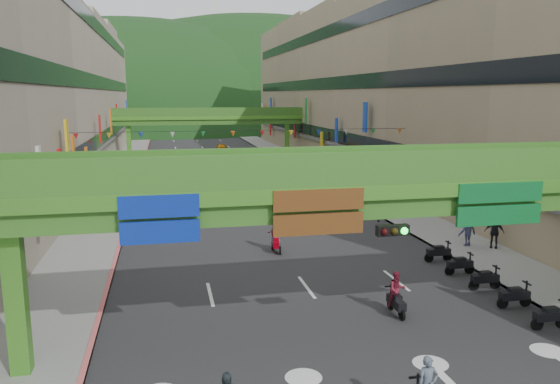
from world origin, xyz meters
TOP-DOWN VIEW (x-y plane):
  - road_slab at (0.00, 50.00)m, footprint 18.00×140.00m
  - sidewalk_left at (-11.00, 50.00)m, footprint 4.00×140.00m
  - sidewalk_right at (11.00, 50.00)m, footprint 4.00×140.00m
  - curb_left at (-9.10, 50.00)m, footprint 0.20×140.00m
  - curb_right at (9.10, 50.00)m, footprint 0.20×140.00m
  - building_row_left at (-18.93, 50.00)m, footprint 12.80×95.00m
  - building_row_right at (18.93, 50.00)m, footprint 12.80×95.00m
  - overpass_near at (0.93, 5.38)m, footprint 28.00×12.27m
  - overpass_far at (0.00, 65.00)m, footprint 28.00×2.20m
  - hill_left at (-15.00, 160.00)m, footprint 168.00×140.00m
  - hill_right at (25.00, 180.00)m, footprint 208.00×176.00m
  - bunting_string at (0.00, 30.00)m, footprint 26.00×0.36m
  - scooter_rider_mid at (2.77, 8.11)m, footprint 0.74×1.60m
  - scooter_rider_far at (-0.22, 18.01)m, footprint 0.88×1.59m
  - parked_scooter_row at (7.99, 10.00)m, footprint 1.60×9.35m
  - car_silver at (-7.00, 43.14)m, footprint 1.68×4.69m
  - car_yellow at (2.33, 72.74)m, footprint 1.85×4.19m
  - pedestrian_red at (10.72, 31.87)m, footprint 0.90×0.72m
  - pedestrian_dark at (12.20, 15.78)m, footprint 1.15×1.00m
  - pedestrian_blue at (10.93, 16.52)m, footprint 0.93×0.68m

SIDE VIEW (x-z plane):
  - hill_left at x=-15.00m, z-range -56.00..56.00m
  - hill_right at x=25.00m, z-range -64.00..64.00m
  - road_slab at x=0.00m, z-range 0.00..0.02m
  - sidewalk_left at x=-11.00m, z-range 0.00..0.15m
  - sidewalk_right at x=11.00m, z-range 0.00..0.15m
  - curb_left at x=-9.10m, z-range 0.00..0.18m
  - curb_right at x=9.10m, z-range 0.00..0.18m
  - parked_scooter_row at x=7.99m, z-range -0.02..1.06m
  - car_yellow at x=2.33m, z-range 0.00..1.40m
  - car_silver at x=-7.00m, z-range 0.00..1.54m
  - pedestrian_red at x=10.72m, z-range 0.00..1.77m
  - pedestrian_blue at x=10.93m, z-range 0.00..1.83m
  - pedestrian_dark at x=12.20m, z-range 0.00..1.86m
  - scooter_rider_mid at x=2.77m, z-range 0.01..1.86m
  - scooter_rider_far at x=-0.22m, z-range 0.00..1.97m
  - overpass_near at x=0.93m, z-range 1.66..8.76m
  - overpass_far at x=0.00m, z-range 1.85..8.95m
  - bunting_string at x=0.00m, z-range 5.73..6.19m
  - building_row_left at x=-18.93m, z-range -0.04..18.96m
  - building_row_right at x=18.93m, z-range -0.04..18.96m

